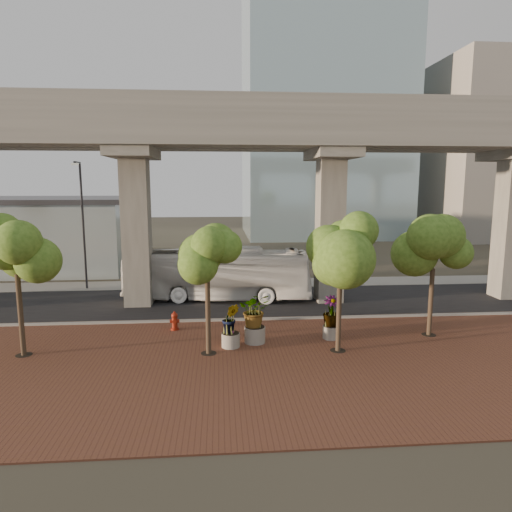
{
  "coord_description": "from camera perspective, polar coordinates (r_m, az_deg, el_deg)",
  "views": [
    {
      "loc": [
        -0.95,
        -26.22,
        7.46
      ],
      "look_at": [
        1.19,
        0.5,
        3.24
      ],
      "focal_mm": 32.0,
      "sensor_mm": 36.0,
      "label": 1
    }
  ],
  "objects": [
    {
      "name": "street_tree_far_west",
      "position": [
        21.79,
        -27.87,
        0.6
      ],
      "size": [
        3.48,
        3.48,
        6.24
      ],
      "color": "#4E3D2C",
      "rests_on": "ground"
    },
    {
      "name": "streetlamp_east",
      "position": [
        32.97,
        10.39,
        3.88
      ],
      "size": [
        0.39,
        1.15,
        7.93
      ],
      "color": "#2C2B30",
      "rests_on": "ground"
    },
    {
      "name": "midrise_block",
      "position": [
        73.54,
        28.01,
        11.46
      ],
      "size": [
        18.0,
        16.0,
        24.0
      ],
      "primitive_type": "cube",
      "color": "gray",
      "rests_on": "ground"
    },
    {
      "name": "street_tree_near_west",
      "position": [
        19.61,
        -6.15,
        0.29
      ],
      "size": [
        2.97,
        2.97,
        5.85
      ],
      "color": "#4E3D2C",
      "rests_on": "ground"
    },
    {
      "name": "streetlamp_west",
      "position": [
        34.28,
        -20.9,
        4.62
      ],
      "size": [
        0.44,
        1.3,
        8.95
      ],
      "color": "#2E2E33",
      "rests_on": "ground"
    },
    {
      "name": "transit_bus",
      "position": [
        29.77,
        -4.78,
        -2.28
      ],
      "size": [
        12.31,
        4.25,
        3.36
      ],
      "primitive_type": "imported",
      "rotation": [
        0.0,
        0.0,
        1.45
      ],
      "color": "white",
      "rests_on": "ground"
    },
    {
      "name": "far_sidewalk",
      "position": [
        34.54,
        -2.91,
        -3.49
      ],
      "size": [
        90.0,
        3.0,
        0.06
      ],
      "primitive_type": "cube",
      "color": "#9A968F",
      "rests_on": "ground"
    },
    {
      "name": "street_tree_far_east",
      "position": [
        23.61,
        21.36,
        0.95
      ],
      "size": [
        3.53,
        3.53,
        6.0
      ],
      "color": "#4E3D2C",
      "rests_on": "ground"
    },
    {
      "name": "transit_viaduct",
      "position": [
        28.23,
        -2.69,
        8.59
      ],
      "size": [
        72.0,
        5.6,
        12.4
      ],
      "color": "gray",
      "rests_on": "ground"
    },
    {
      "name": "ground",
      "position": [
        27.28,
        -2.44,
        -6.93
      ],
      "size": [
        160.0,
        160.0,
        0.0
      ],
      "primitive_type": "plane",
      "color": "#3C392C",
      "rests_on": "ground"
    },
    {
      "name": "planter_left",
      "position": [
        21.05,
        -3.2,
        -8.07
      ],
      "size": [
        1.87,
        1.87,
        2.05
      ],
      "color": "#9B988C",
      "rests_on": "ground"
    },
    {
      "name": "planter_right",
      "position": [
        22.42,
        9.42,
        -7.04
      ],
      "size": [
        1.96,
        1.96,
        2.1
      ],
      "color": "#A69F95",
      "rests_on": "ground"
    },
    {
      "name": "curb_strip",
      "position": [
        25.34,
        -2.26,
        -8.0
      ],
      "size": [
        70.0,
        0.25,
        0.16
      ],
      "primitive_type": "cube",
      "color": "#9A968F",
      "rests_on": "ground"
    },
    {
      "name": "planter_front",
      "position": [
        21.52,
        -0.14,
        -7.07
      ],
      "size": [
        2.19,
        2.19,
        2.41
      ],
      "color": "#B0A99E",
      "rests_on": "ground"
    },
    {
      "name": "brick_plaza",
      "position": [
        19.7,
        -1.53,
        -13.22
      ],
      "size": [
        70.0,
        13.0,
        0.06
      ],
      "primitive_type": "cube",
      "color": "brown",
      "rests_on": "ground"
    },
    {
      "name": "station_pavilion",
      "position": [
        46.51,
        -28.77,
        2.61
      ],
      "size": [
        23.0,
        13.0,
        6.3
      ],
      "color": "#AEC1C7",
      "rests_on": "ground"
    },
    {
      "name": "street_tree_near_east",
      "position": [
        20.16,
        10.54,
        0.47
      ],
      "size": [
        3.92,
        3.92,
        6.29
      ],
      "color": "#4E3D2C",
      "rests_on": "ground"
    },
    {
      "name": "asphalt_road",
      "position": [
        29.2,
        -2.59,
        -5.82
      ],
      "size": [
        90.0,
        8.0,
        0.04
      ],
      "primitive_type": "cube",
      "color": "black",
      "rests_on": "ground"
    },
    {
      "name": "fire_hydrant",
      "position": [
        24.01,
        -10.13,
        -8.0
      ],
      "size": [
        0.48,
        0.43,
        0.96
      ],
      "color": "maroon",
      "rests_on": "ground"
    }
  ]
}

